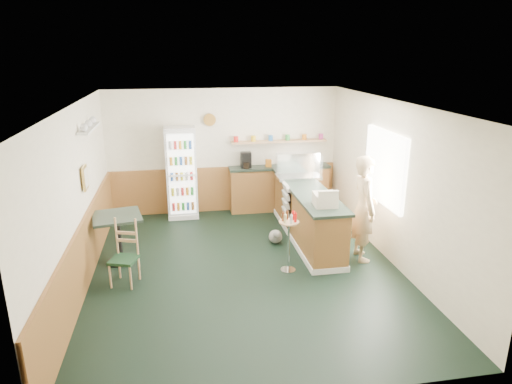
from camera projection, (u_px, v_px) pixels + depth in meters
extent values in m
plane|color=black|center=(245.00, 269.00, 7.54)|extent=(6.00, 6.00, 0.00)
cube|color=#F1E8CD|center=(224.00, 151.00, 9.97)|extent=(5.00, 0.02, 2.70)
cube|color=#F1E8CD|center=(76.00, 200.00, 6.73)|extent=(0.02, 6.00, 2.70)
cube|color=#F1E8CD|center=(394.00, 184.00, 7.55)|extent=(0.02, 6.00, 2.70)
cube|color=white|center=(244.00, 104.00, 6.73)|extent=(5.00, 6.00, 0.02)
cube|color=#9F6433|center=(225.00, 189.00, 10.18)|extent=(4.98, 0.05, 1.00)
cube|color=#9F6433|center=(86.00, 252.00, 6.99)|extent=(0.05, 5.98, 1.00)
cube|color=white|center=(384.00, 168.00, 7.76)|extent=(0.06, 1.45, 1.25)
cube|color=#BD9847|center=(85.00, 178.00, 7.15)|extent=(0.03, 0.32, 0.38)
cube|color=white|center=(89.00, 128.00, 7.42)|extent=(0.18, 1.20, 0.03)
cylinder|color=olive|center=(210.00, 120.00, 9.64)|extent=(0.26, 0.04, 0.26)
cube|color=#9F6433|center=(307.00, 215.00, 8.63)|extent=(0.60, 2.95, 0.95)
cube|color=white|center=(306.00, 236.00, 8.76)|extent=(0.64, 2.97, 0.10)
cube|color=#28372C|center=(308.00, 189.00, 8.48)|extent=(0.68, 3.01, 0.05)
cube|color=#9F6433|center=(279.00, 189.00, 10.23)|extent=(2.20, 0.38, 0.95)
cube|color=#28372C|center=(279.00, 167.00, 10.07)|extent=(2.24, 0.42, 0.05)
cube|color=tan|center=(279.00, 141.00, 9.98)|extent=(2.10, 0.22, 0.04)
cube|color=black|center=(246.00, 160.00, 9.89)|extent=(0.22, 0.18, 0.34)
cylinder|color=#B2664C|center=(236.00, 139.00, 9.80)|extent=(0.10, 0.10, 0.12)
cylinder|color=#B2664C|center=(253.00, 139.00, 9.86)|extent=(0.10, 0.10, 0.12)
cylinder|color=#B2664C|center=(271.00, 138.00, 9.93)|extent=(0.10, 0.10, 0.12)
cylinder|color=#B2664C|center=(288.00, 137.00, 9.99)|extent=(0.10, 0.10, 0.12)
cylinder|color=#B2664C|center=(304.00, 137.00, 10.05)|extent=(0.10, 0.10, 0.12)
cylinder|color=#B2664C|center=(321.00, 136.00, 10.11)|extent=(0.10, 0.10, 0.12)
cube|color=white|center=(181.00, 172.00, 9.71)|extent=(0.64, 0.45, 1.94)
cube|color=white|center=(182.00, 175.00, 9.49)|extent=(0.54, 0.02, 1.72)
cube|color=silver|center=(182.00, 175.00, 9.42)|extent=(0.58, 0.02, 1.78)
cube|color=silver|center=(298.00, 177.00, 9.10)|extent=(0.87, 0.45, 0.06)
cube|color=silver|center=(299.00, 165.00, 9.03)|extent=(0.85, 0.43, 0.43)
cube|color=beige|center=(325.00, 200.00, 7.49)|extent=(0.39, 0.41, 0.21)
imported|color=tan|center=(364.00, 208.00, 7.68)|extent=(0.48, 0.64, 1.83)
cylinder|color=silver|center=(288.00, 270.00, 7.50)|extent=(0.25, 0.25, 0.02)
cylinder|color=silver|center=(288.00, 246.00, 7.37)|extent=(0.04, 0.04, 0.84)
cylinder|color=tan|center=(289.00, 222.00, 7.25)|extent=(0.32, 0.32, 0.02)
cylinder|color=red|center=(295.00, 218.00, 7.20)|extent=(0.04, 0.04, 0.14)
cylinder|color=red|center=(293.00, 216.00, 7.29)|extent=(0.04, 0.04, 0.14)
cylinder|color=red|center=(287.00, 215.00, 7.31)|extent=(0.04, 0.04, 0.14)
cylinder|color=red|center=(283.00, 217.00, 7.25)|extent=(0.04, 0.04, 0.14)
cylinder|color=red|center=(285.00, 219.00, 7.16)|extent=(0.04, 0.04, 0.14)
cylinder|color=red|center=(291.00, 219.00, 7.13)|extent=(0.04, 0.04, 0.14)
cube|color=black|center=(286.00, 223.00, 8.85)|extent=(0.05, 0.41, 0.03)
cube|color=silver|center=(285.00, 220.00, 8.82)|extent=(0.09, 0.37, 0.14)
cube|color=black|center=(287.00, 215.00, 8.80)|extent=(0.05, 0.41, 0.03)
cube|color=silver|center=(286.00, 212.00, 8.77)|extent=(0.09, 0.37, 0.14)
cube|color=black|center=(287.00, 207.00, 8.75)|extent=(0.05, 0.41, 0.03)
cube|color=silver|center=(286.00, 204.00, 8.72)|extent=(0.09, 0.37, 0.14)
cube|color=black|center=(287.00, 199.00, 8.70)|extent=(0.05, 0.41, 0.03)
cube|color=silver|center=(286.00, 195.00, 8.67)|extent=(0.09, 0.37, 0.14)
cube|color=black|center=(287.00, 190.00, 8.65)|extent=(0.05, 0.41, 0.03)
cube|color=silver|center=(286.00, 187.00, 8.62)|extent=(0.09, 0.37, 0.14)
cylinder|color=black|center=(121.00, 261.00, 7.79)|extent=(0.44, 0.44, 0.04)
cylinder|color=black|center=(119.00, 239.00, 7.67)|extent=(0.09, 0.09, 0.77)
cube|color=#28372C|center=(117.00, 217.00, 7.55)|extent=(0.90, 0.90, 0.04)
cube|color=#15311B|center=(124.00, 260.00, 6.95)|extent=(0.48, 0.48, 0.05)
cylinder|color=tan|center=(113.00, 278.00, 6.84)|extent=(0.03, 0.03, 0.40)
cylinder|color=tan|center=(135.00, 276.00, 6.89)|extent=(0.03, 0.03, 0.40)
cylinder|color=tan|center=(115.00, 268.00, 7.14)|extent=(0.03, 0.03, 0.40)
cylinder|color=tan|center=(137.00, 266.00, 7.20)|extent=(0.03, 0.03, 0.40)
cube|color=tan|center=(123.00, 237.00, 7.02)|extent=(0.34, 0.14, 0.62)
sphere|color=gray|center=(275.00, 237.00, 8.53)|extent=(0.25, 0.25, 0.25)
sphere|color=gray|center=(277.00, 234.00, 8.38)|extent=(0.15, 0.15, 0.15)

